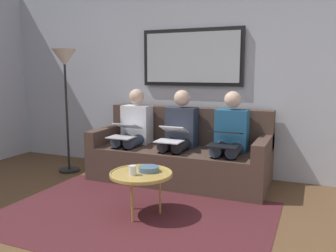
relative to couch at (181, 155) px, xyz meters
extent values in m
cube|color=#B7BCC6|center=(0.00, -0.48, 0.99)|extent=(6.00, 0.12, 2.60)
cube|color=#4C1E23|center=(0.00, 1.27, -0.31)|extent=(2.60, 1.80, 0.01)
cube|color=#4C382D|center=(0.00, 0.07, -0.10)|extent=(2.20, 0.90, 0.42)
cube|color=#4C382D|center=(0.00, -0.28, 0.35)|extent=(2.20, 0.20, 0.48)
cube|color=#4C382D|center=(-1.03, 0.07, 0.21)|extent=(0.14, 0.90, 0.20)
cube|color=#4C382D|center=(1.03, 0.07, 0.21)|extent=(0.14, 0.90, 0.20)
cube|color=black|center=(0.00, -0.39, 1.24)|extent=(1.39, 0.04, 0.75)
cube|color=#B2B7BC|center=(0.00, -0.37, 1.24)|extent=(1.29, 0.01, 0.65)
cylinder|color=tan|center=(-0.06, 1.22, 0.09)|extent=(0.60, 0.60, 0.03)
torus|color=tan|center=(-0.06, 1.22, 0.11)|extent=(0.60, 0.60, 0.02)
cylinder|color=#B28E42|center=(-0.06, 1.40, -0.11)|extent=(0.02, 0.02, 0.39)
cylinder|color=#B28E42|center=(-0.22, 1.13, -0.11)|extent=(0.02, 0.02, 0.39)
cylinder|color=#B28E42|center=(0.10, 1.13, -0.11)|extent=(0.02, 0.02, 0.39)
cylinder|color=silver|center=(-0.02, 1.31, 0.15)|extent=(0.07, 0.07, 0.09)
cylinder|color=slate|center=(-0.11, 1.14, 0.13)|extent=(0.20, 0.20, 0.05)
cube|color=#235B84|center=(-0.64, -0.03, 0.36)|extent=(0.38, 0.22, 0.50)
sphere|color=beige|center=(-0.64, -0.03, 0.73)|extent=(0.20, 0.20, 0.20)
cylinder|color=#384256|center=(-0.73, 0.18, 0.18)|extent=(0.14, 0.42, 0.14)
cylinder|color=#384256|center=(-0.55, 0.18, 0.18)|extent=(0.14, 0.42, 0.14)
cylinder|color=#384256|center=(-0.73, 0.39, -0.10)|extent=(0.11, 0.11, 0.42)
cylinder|color=#384256|center=(-0.55, 0.39, -0.10)|extent=(0.11, 0.11, 0.42)
cube|color=black|center=(-0.64, 0.39, 0.25)|extent=(0.34, 0.24, 0.01)
cube|color=black|center=(-0.64, 0.25, 0.38)|extent=(0.34, 0.24, 0.06)
cube|color=#A5C6EA|center=(-0.64, 0.25, 0.38)|extent=(0.31, 0.21, 0.04)
cube|color=#2D3342|center=(0.00, -0.03, 0.36)|extent=(0.38, 0.22, 0.50)
sphere|color=beige|center=(0.00, -0.03, 0.73)|extent=(0.20, 0.20, 0.20)
cylinder|color=#232328|center=(-0.09, 0.18, 0.18)|extent=(0.14, 0.42, 0.14)
cylinder|color=#232328|center=(0.09, 0.18, 0.18)|extent=(0.14, 0.42, 0.14)
cylinder|color=#232328|center=(-0.09, 0.39, -0.10)|extent=(0.11, 0.11, 0.42)
cylinder|color=#232328|center=(0.09, 0.39, -0.10)|extent=(0.11, 0.11, 0.42)
cube|color=white|center=(0.00, 0.39, 0.25)|extent=(0.31, 0.24, 0.01)
cube|color=white|center=(0.00, 0.22, 0.37)|extent=(0.31, 0.22, 0.10)
cube|color=#A5C6EA|center=(0.00, 0.23, 0.37)|extent=(0.28, 0.19, 0.09)
cube|color=silver|center=(0.64, -0.03, 0.36)|extent=(0.38, 0.22, 0.50)
sphere|color=beige|center=(0.64, -0.03, 0.73)|extent=(0.20, 0.20, 0.20)
cylinder|color=#384256|center=(0.55, 0.18, 0.18)|extent=(0.14, 0.42, 0.14)
cylinder|color=#384256|center=(0.73, 0.18, 0.18)|extent=(0.14, 0.42, 0.14)
cylinder|color=#384256|center=(0.55, 0.39, -0.10)|extent=(0.11, 0.11, 0.42)
cylinder|color=#384256|center=(0.73, 0.39, -0.10)|extent=(0.11, 0.11, 0.42)
cube|color=silver|center=(0.64, 0.39, 0.25)|extent=(0.32, 0.24, 0.01)
cube|color=silver|center=(0.64, 0.23, 0.37)|extent=(0.32, 0.23, 0.09)
cube|color=#A5C6EA|center=(0.64, 0.23, 0.38)|extent=(0.28, 0.20, 0.07)
cylinder|color=black|center=(1.55, 0.27, -0.30)|extent=(0.28, 0.28, 0.03)
cylinder|color=black|center=(1.55, 0.27, 0.44)|extent=(0.03, 0.03, 1.50)
cone|color=beige|center=(1.55, 0.27, 1.24)|extent=(0.32, 0.32, 0.22)
camera|label=1|loc=(-1.55, 4.09, 1.06)|focal=37.68mm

